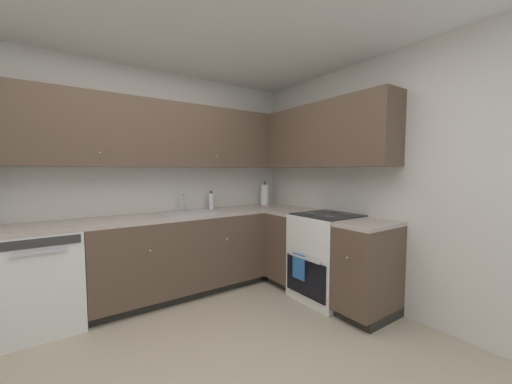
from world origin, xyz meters
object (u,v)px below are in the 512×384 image
(dishwasher, at_px, (43,279))
(paper_towel_roll, at_px, (265,195))
(soap_bottle, at_px, (211,201))
(oven_range, at_px, (327,256))

(dishwasher, bearing_deg, paper_towel_roll, 3.62)
(soap_bottle, height_order, paper_towel_roll, paper_towel_roll)
(oven_range, relative_size, paper_towel_roll, 3.10)
(dishwasher, xyz_separation_m, paper_towel_roll, (2.54, 0.16, 0.61))
(paper_towel_roll, bearing_deg, dishwasher, -176.38)
(soap_bottle, bearing_deg, dishwasher, -174.01)
(paper_towel_roll, bearing_deg, soap_bottle, 178.60)
(dishwasher, distance_m, soap_bottle, 1.82)
(dishwasher, xyz_separation_m, oven_range, (2.51, -1.01, 0.02))
(dishwasher, xyz_separation_m, soap_bottle, (1.72, 0.18, 0.57))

